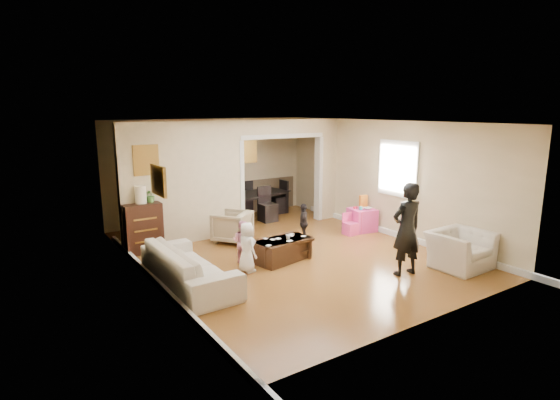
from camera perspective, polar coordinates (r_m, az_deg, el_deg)
floor at (r=8.98m, az=0.71°, el=-6.79°), size 7.00×7.00×0.00m
partition_left at (r=9.61m, az=-12.19°, el=2.17°), size 2.75×0.18×2.60m
partition_right at (r=11.55m, az=5.93°, el=3.95°), size 0.55×0.18×2.60m
partition_header at (r=10.63m, az=0.22°, el=9.43°), size 2.22×0.18×0.35m
window_pane at (r=10.11m, az=15.00°, el=3.93°), size 0.03×0.95×1.10m
framed_art_partition at (r=9.18m, az=-16.92°, el=4.95°), size 0.45×0.03×0.55m
framed_art_sofa_wall at (r=6.86m, az=-15.45°, el=2.46°), size 0.03×0.55×0.40m
framed_art_alcove at (r=12.08m, az=-4.11°, el=6.24°), size 0.45×0.03×0.55m
sofa at (r=7.45m, az=-11.66°, el=-8.32°), size 0.93×2.28×0.66m
armchair_back at (r=9.66m, az=-6.20°, el=-3.43°), size 1.02×1.03×0.68m
armchair_front at (r=8.73m, az=22.21°, el=-5.95°), size 1.05×0.92×0.67m
dresser at (r=9.30m, az=-17.30°, el=-3.45°), size 0.73×0.41×1.01m
table_lamp at (r=9.15m, az=-17.56°, el=0.68°), size 0.22×0.22×0.36m
potted_plant at (r=9.21m, az=-16.35°, el=0.61°), size 0.26×0.23×0.29m
coffee_table at (r=8.48m, az=0.31°, el=-6.44°), size 1.21×0.78×0.42m
coffee_cup at (r=8.42m, az=1.07°, el=-4.79°), size 0.11×0.11×0.09m
play_table at (r=10.65m, az=10.53°, el=-2.52°), size 0.64×0.64×0.53m
cereal_box at (r=10.71m, az=10.71°, el=-0.17°), size 0.21×0.10×0.30m
cyan_cup at (r=10.48m, az=10.39°, el=-1.04°), size 0.08×0.08×0.08m
toy_block at (r=10.59m, az=9.67°, el=-0.96°), size 0.09×0.07×0.05m
play_bowl at (r=10.54m, az=11.24°, el=-1.09°), size 0.23×0.23×0.05m
dining_table at (r=11.88m, az=-3.22°, el=-0.58°), size 2.01×1.40×0.64m
adult_person at (r=7.92m, az=16.04°, el=-3.64°), size 0.64×0.46×1.64m
child_kneel_a at (r=7.86m, az=-4.27°, el=-6.10°), size 0.30×0.45×0.90m
child_kneel_b at (r=8.32m, az=-4.87°, el=-5.40°), size 0.47×0.50×0.82m
child_toddler at (r=9.59m, az=3.06°, el=-2.96°), size 0.47×0.52×0.85m
craft_papers at (r=8.44m, az=0.41°, el=-5.02°), size 1.01×0.51×0.00m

